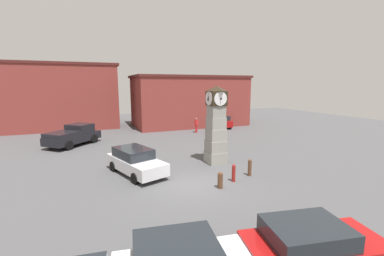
% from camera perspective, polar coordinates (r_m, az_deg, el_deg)
% --- Properties ---
extents(ground_plane, '(74.08, 74.08, 0.00)m').
position_cam_1_polar(ground_plane, '(14.62, 0.55, -12.44)').
color(ground_plane, '#4C4C4F').
extents(clock_tower, '(1.50, 1.56, 5.41)m').
position_cam_1_polar(clock_tower, '(17.88, 5.36, 0.26)').
color(clock_tower, gray).
rests_on(clock_tower, ground_plane).
extents(bollard_near_tower, '(0.28, 0.28, 0.92)m').
position_cam_1_polar(bollard_near_tower, '(14.06, 6.30, -11.38)').
color(bollard_near_tower, brown).
rests_on(bollard_near_tower, ground_plane).
extents(bollard_mid_row, '(0.21, 0.21, 1.02)m').
position_cam_1_polar(bollard_mid_row, '(15.06, 9.23, -9.80)').
color(bollard_mid_row, maroon).
rests_on(bollard_mid_row, ground_plane).
extents(bollard_far_row, '(0.22, 0.22, 1.04)m').
position_cam_1_polar(bollard_far_row, '(16.15, 12.71, -8.51)').
color(bollard_far_row, brown).
rests_on(bollard_far_row, ground_plane).
extents(car_by_building, '(4.40, 2.59, 1.54)m').
position_cam_1_polar(car_by_building, '(9.03, 25.13, -22.79)').
color(car_by_building, '#A51111').
rests_on(car_by_building, ground_plane).
extents(car_far_lot, '(2.39, 4.04, 1.59)m').
position_cam_1_polar(car_far_lot, '(33.21, 6.33, 1.47)').
color(car_far_lot, '#A51111').
rests_on(car_far_lot, ground_plane).
extents(car_silver_hatch, '(3.24, 4.92, 1.59)m').
position_cam_1_polar(car_silver_hatch, '(16.44, -12.47, -7.17)').
color(car_silver_hatch, silver).
rests_on(car_silver_hatch, ground_plane).
extents(pickup_truck, '(4.95, 5.06, 1.85)m').
position_cam_1_polar(pickup_truck, '(25.76, -24.90, -1.47)').
color(pickup_truck, black).
rests_on(pickup_truck, ground_plane).
extents(pedestrian_near_bench, '(0.47, 0.40, 1.72)m').
position_cam_1_polar(pedestrian_near_bench, '(29.55, 0.98, 0.87)').
color(pedestrian_near_bench, red).
rests_on(pedestrian_near_bench, ground_plane).
extents(warehouse_blue_far, '(16.22, 6.42, 8.06)m').
position_cam_1_polar(warehouse_blue_far, '(36.20, -28.98, 6.14)').
color(warehouse_blue_far, maroon).
rests_on(warehouse_blue_far, ground_plane).
extents(storefront_low_left, '(15.06, 8.01, 6.65)m').
position_cam_1_polar(storefront_low_left, '(35.31, -0.65, 6.14)').
color(storefront_low_left, maroon).
rests_on(storefront_low_left, ground_plane).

